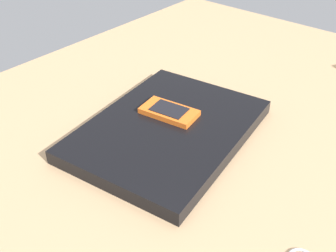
# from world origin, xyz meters

# --- Properties ---
(desk_surface) EXTENTS (1.20, 0.80, 0.03)m
(desk_surface) POSITION_xyz_m (0.00, 0.00, 0.01)
(desk_surface) COLOR tan
(desk_surface) RESTS_ON ground
(laptop_closed) EXTENTS (0.35, 0.28, 0.02)m
(laptop_closed) POSITION_xyz_m (0.03, 0.03, 0.04)
(laptop_closed) COLOR black
(laptop_closed) RESTS_ON desk_surface
(cell_phone_on_laptop) EXTENTS (0.07, 0.10, 0.01)m
(cell_phone_on_laptop) POSITION_xyz_m (0.01, 0.01, 0.06)
(cell_phone_on_laptop) COLOR orange
(cell_phone_on_laptop) RESTS_ON laptop_closed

